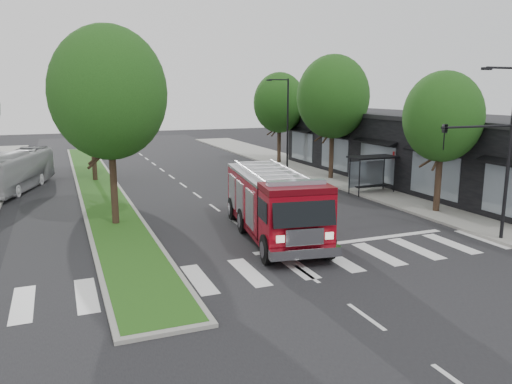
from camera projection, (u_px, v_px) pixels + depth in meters
ground at (266, 245)px, 22.81m from camera, size 140.00×140.00×0.00m
sidewalk_right at (370, 187)px, 36.45m from camera, size 5.00×80.00×0.15m
median at (98, 185)px, 37.00m from camera, size 3.00×50.00×0.15m
storefront_row at (422, 151)px, 37.60m from camera, size 8.00×30.00×5.00m
bus_shelter at (371, 164)px, 33.90m from camera, size 3.20×1.60×2.61m
tree_right_near at (443, 117)px, 27.73m from camera, size 4.40×4.40×8.05m
tree_right_mid at (333, 97)px, 38.46m from camera, size 5.60×5.60×9.72m
tree_right_far at (279, 103)px, 47.69m from camera, size 5.00×5.00×8.73m
tree_median_near at (109, 93)px, 24.75m from camera, size 5.80×5.80×10.16m
tree_median_far at (90, 97)px, 37.56m from camera, size 5.60×5.60×9.72m
streetlight_right_near at (496, 142)px, 22.20m from camera, size 4.08×0.22×8.00m
streetlight_right_far at (286, 119)px, 43.90m from camera, size 2.11×0.20×8.00m
fire_engine at (274, 204)px, 23.86m from camera, size 4.24×9.98×3.35m
city_bus at (15, 171)px, 35.22m from camera, size 5.13×10.15×2.76m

